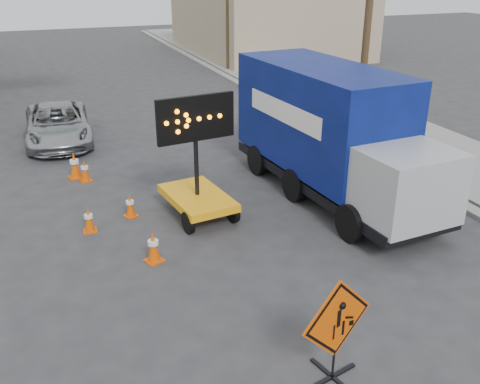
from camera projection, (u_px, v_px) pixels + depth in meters
ground at (275, 363)px, 8.77m from camera, size 100.00×100.00×0.00m
curb_right at (281, 106)px, 23.97m from camera, size 0.40×60.00×0.12m
sidewalk_right at (326, 101)px, 24.73m from camera, size 4.00×60.00×0.15m
building_right_far at (265, 18)px, 37.83m from camera, size 10.00×14.00×4.60m
utility_pole_near at (369, 5)px, 18.12m from camera, size 1.80×0.26×9.00m
construction_sign at (336, 328)px, 8.08m from camera, size 1.34×0.96×1.82m
arrow_board at (197, 190)px, 13.58m from camera, size 1.99×2.37×3.16m
pickup_truck at (58, 124)px, 19.23m from camera, size 2.39×4.87×1.33m
box_truck at (330, 140)px, 14.49m from camera, size 2.78×7.54×3.51m
cone_a at (153, 247)px, 11.60m from camera, size 0.47×0.47×0.73m
cone_b at (89, 219)px, 12.91m from camera, size 0.34×0.34×0.64m
cone_c at (130, 205)px, 13.68m from camera, size 0.42×0.42×0.63m
cone_d at (85, 170)px, 15.89m from camera, size 0.40×0.40×0.67m
cone_e at (75, 165)px, 16.10m from camera, size 0.52×0.52×0.81m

